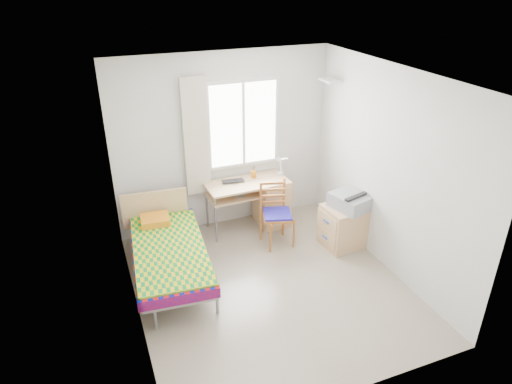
{
  "coord_description": "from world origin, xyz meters",
  "views": [
    {
      "loc": [
        -1.85,
        -4.22,
        3.6
      ],
      "look_at": [
        0.03,
        0.55,
        1.05
      ],
      "focal_mm": 32.0,
      "sensor_mm": 36.0,
      "label": 1
    }
  ],
  "objects_px": {
    "bed": "(168,249)",
    "cabinet": "(343,226)",
    "desk": "(267,199)",
    "chair": "(276,210)",
    "printer": "(351,201)"
  },
  "relations": [
    {
      "from": "bed",
      "to": "cabinet",
      "type": "relative_size",
      "value": 3.25
    },
    {
      "from": "chair",
      "to": "cabinet",
      "type": "height_order",
      "value": "chair"
    },
    {
      "from": "cabinet",
      "to": "printer",
      "type": "distance_m",
      "value": 0.42
    },
    {
      "from": "desk",
      "to": "cabinet",
      "type": "relative_size",
      "value": 2.03
    },
    {
      "from": "bed",
      "to": "chair",
      "type": "xyz_separation_m",
      "value": [
        1.6,
        0.24,
        0.12
      ]
    },
    {
      "from": "bed",
      "to": "chair",
      "type": "bearing_deg",
      "value": 13.83
    },
    {
      "from": "chair",
      "to": "cabinet",
      "type": "relative_size",
      "value": 1.53
    },
    {
      "from": "desk",
      "to": "printer",
      "type": "relative_size",
      "value": 2.06
    },
    {
      "from": "desk",
      "to": "cabinet",
      "type": "xyz_separation_m",
      "value": [
        0.77,
        -0.96,
        -0.11
      ]
    },
    {
      "from": "desk",
      "to": "printer",
      "type": "xyz_separation_m",
      "value": [
        0.82,
        -0.99,
        0.3
      ]
    },
    {
      "from": "desk",
      "to": "printer",
      "type": "bearing_deg",
      "value": -52.38
    },
    {
      "from": "bed",
      "to": "desk",
      "type": "distance_m",
      "value": 1.85
    },
    {
      "from": "printer",
      "to": "chair",
      "type": "bearing_deg",
      "value": 137.02
    },
    {
      "from": "chair",
      "to": "cabinet",
      "type": "xyz_separation_m",
      "value": [
        0.85,
        -0.43,
        -0.22
      ]
    },
    {
      "from": "bed",
      "to": "cabinet",
      "type": "bearing_deg",
      "value": 0.83
    }
  ]
}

